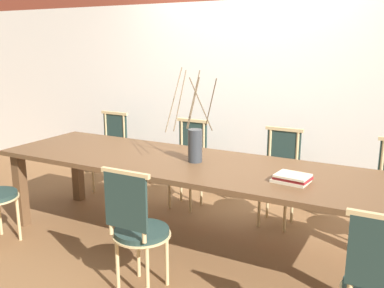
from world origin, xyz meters
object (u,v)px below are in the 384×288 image
(chair_near_center, at_px, (380,285))
(chair_far_center, at_px, (279,174))
(dining_table, at_px, (192,171))
(vase_centerpiece, at_px, (195,143))
(book_stack, at_px, (292,178))

(chair_near_center, bearing_deg, chair_far_center, 122.43)
(chair_far_center, bearing_deg, dining_table, 58.06)
(dining_table, bearing_deg, vase_centerpiece, 62.59)
(chair_near_center, height_order, chair_far_center, same)
(dining_table, height_order, chair_near_center, chair_near_center)
(chair_near_center, distance_m, vase_centerpiece, 1.72)
(book_stack, bearing_deg, dining_table, 171.93)
(dining_table, relative_size, chair_far_center, 3.78)
(dining_table, bearing_deg, chair_near_center, -27.83)
(chair_far_center, xyz_separation_m, book_stack, (0.35, -0.90, 0.27))
(chair_far_center, height_order, vase_centerpiece, vase_centerpiece)
(chair_near_center, bearing_deg, vase_centerpiece, 151.21)
(chair_far_center, bearing_deg, chair_near_center, 122.43)
(chair_near_center, height_order, book_stack, chair_near_center)
(dining_table, relative_size, chair_near_center, 3.78)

